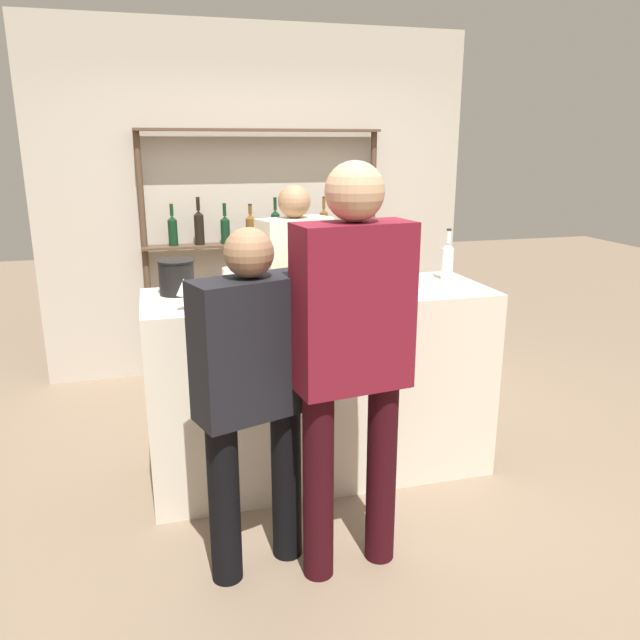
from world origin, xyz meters
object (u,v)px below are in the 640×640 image
Objects in this scene: customer_left at (253,383)px; wine_glass at (184,288)px; counter_bottle_0 at (324,264)px; cork_jar at (233,283)px; ice_bucket at (177,277)px; counter_bottle_2 at (447,260)px; counter_bottle_1 at (380,257)px; customer_center at (352,345)px; server_behind_counter at (295,288)px.

wine_glass is at bearing 3.91° from customer_left.
cork_jar is at bearing -163.10° from counter_bottle_0.
ice_bucket is at bearing -3.33° from customer_left.
counter_bottle_2 is 1.89× the size of cork_jar.
customer_center is at bearing -115.60° from counter_bottle_1.
wine_glass is 1.27m from server_behind_counter.
counter_bottle_0 is 0.83m from ice_bucket.
wine_glass is 0.95m from customer_center.
counter_bottle_1 is at bearing 21.22° from wine_glass.
customer_center is 1.66m from server_behind_counter.
server_behind_counter is at bearing 92.82° from counter_bottle_0.
customer_left reaches higher than wine_glass.
customer_left is at bearing -92.04° from cork_jar.
server_behind_counter reaches higher than counter_bottle_0.
wine_glass is at bearing 35.83° from customer_center.
customer_left is at bearing -121.39° from counter_bottle_0.
counter_bottle_2 is 1.53× the size of ice_bucket.
server_behind_counter is at bearing 51.32° from wine_glass.
customer_center is at bearing -98.93° from counter_bottle_0.
counter_bottle_0 is 0.40m from counter_bottle_1.
customer_center reaches higher than cork_jar.
customer_left reaches higher than cork_jar.
server_behind_counter is 1.64m from customer_left.
cork_jar is 0.10× the size of customer_left.
counter_bottle_0 is 0.21× the size of customer_left.
customer_left is (-0.96, -1.04, -0.32)m from counter_bottle_1.
customer_center is (0.66, -1.05, -0.12)m from ice_bucket.
counter_bottle_1 is 0.18× the size of customer_center.
counter_bottle_0 is at bearing -165.69° from counter_bottle_1.
counter_bottle_1 reaches higher than counter_bottle_0.
customer_center is (0.65, -0.68, -0.14)m from wine_glass.
customer_left is (-0.03, -0.77, -0.27)m from cork_jar.
server_behind_counter is (0.80, 0.60, -0.24)m from ice_bucket.
customer_center is at bearing -22.87° from server_behind_counter.
wine_glass is 0.09× the size of customer_center.
ice_bucket is at bearing 149.21° from cork_jar.
counter_bottle_0 is at bearing -0.25° from ice_bucket.
customer_center reaches higher than ice_bucket.
counter_bottle_1 is at bearing 20.80° from server_behind_counter.
cork_jar is 0.10× the size of server_behind_counter.
customer_left is (-0.54, -1.55, -0.04)m from server_behind_counter.
server_behind_counter is (0.13, 1.65, -0.13)m from customer_center.
server_behind_counter reaches higher than ice_bucket.
customer_center is 1.12× the size of server_behind_counter.
customer_center reaches higher than counter_bottle_2.
customer_center is (-0.55, -1.14, -0.15)m from counter_bottle_1.
ice_bucket is at bearing -71.11° from server_behind_counter.
ice_bucket is at bearing 179.75° from counter_bottle_0.
counter_bottle_0 is 0.20× the size of server_behind_counter.
customer_left is (-0.41, 0.11, -0.17)m from customer_center.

